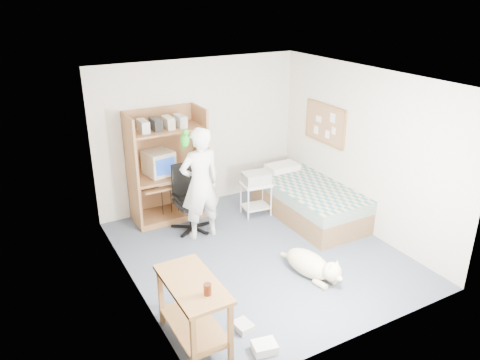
{
  "coord_description": "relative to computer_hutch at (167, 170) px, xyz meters",
  "views": [
    {
      "loc": [
        -3.07,
        -4.94,
        3.55
      ],
      "look_at": [
        -0.15,
        0.32,
        1.05
      ],
      "focal_mm": 35.0,
      "sensor_mm": 36.0,
      "label": 1
    }
  ],
  "objects": [
    {
      "name": "keyboard",
      "position": [
        -0.0,
        -0.16,
        -0.15
      ],
      "size": [
        0.47,
        0.21,
        0.03
      ],
      "primitive_type": "cube",
      "rotation": [
        0.0,
        0.0,
        -0.12
      ],
      "color": "beige",
      "rests_on": "computer_hutch"
    },
    {
      "name": "dog",
      "position": [
        0.99,
        -2.56,
        -0.65
      ],
      "size": [
        0.47,
        1.06,
        0.4
      ],
      "rotation": [
        0.0,
        0.0,
        0.19
      ],
      "color": "beige",
      "rests_on": "floor"
    },
    {
      "name": "floor_box_b",
      "position": [
        -0.31,
        -3.03,
        -0.78
      ],
      "size": [
        0.21,
        0.24,
        0.08
      ],
      "primitive_type": "cube",
      "rotation": [
        0.0,
        0.0,
        0.13
      ],
      "color": "#B6B6B1",
      "rests_on": "floor"
    },
    {
      "name": "ceiling",
      "position": [
        0.7,
        -1.74,
        1.68
      ],
      "size": [
        3.6,
        4.0,
        0.02
      ],
      "primitive_type": "cube",
      "color": "white",
      "rests_on": "wall_back"
    },
    {
      "name": "person",
      "position": [
        0.19,
        -0.87,
        0.04
      ],
      "size": [
        0.64,
        0.43,
        1.72
      ],
      "primitive_type": "imported",
      "rotation": [
        0.0,
        0.0,
        3.17
      ],
      "color": "white",
      "rests_on": "floor"
    },
    {
      "name": "wall_left",
      "position": [
        -1.1,
        -1.74,
        0.43
      ],
      "size": [
        0.02,
        4.0,
        2.5
      ],
      "primitive_type": "cube",
      "color": "beige",
      "rests_on": "floor"
    },
    {
      "name": "side_desk",
      "position": [
        -0.85,
        -2.94,
        -0.33
      ],
      "size": [
        0.5,
        1.0,
        0.75
      ],
      "color": "brown",
      "rests_on": "floor"
    },
    {
      "name": "floor",
      "position": [
        0.7,
        -1.74,
        -0.82
      ],
      "size": [
        4.0,
        4.0,
        0.0
      ],
      "primitive_type": "plane",
      "color": "#434C5A",
      "rests_on": "ground"
    },
    {
      "name": "wall_right",
      "position": [
        2.5,
        -1.74,
        0.43
      ],
      "size": [
        0.02,
        4.0,
        2.5
      ],
      "primitive_type": "cube",
      "color": "beige",
      "rests_on": "floor"
    },
    {
      "name": "corkboard",
      "position": [
        2.47,
        -0.84,
        0.63
      ],
      "size": [
        0.04,
        0.94,
        0.66
      ],
      "color": "olive",
      "rests_on": "wall_right"
    },
    {
      "name": "crt_monitor",
      "position": [
        -0.13,
        0.01,
        0.14
      ],
      "size": [
        0.47,
        0.49,
        0.38
      ],
      "rotation": [
        0.0,
        0.0,
        0.17
      ],
      "color": "beige",
      "rests_on": "computer_hutch"
    },
    {
      "name": "wall_back",
      "position": [
        0.7,
        0.26,
        0.43
      ],
      "size": [
        3.6,
        0.02,
        2.5
      ],
      "primitive_type": "cube",
      "color": "beige",
      "rests_on": "floor"
    },
    {
      "name": "pencil_cup",
      "position": [
        0.3,
        -0.09,
        -0.0
      ],
      "size": [
        0.08,
        0.08,
        0.12
      ],
      "primitive_type": "cylinder",
      "color": "gold",
      "rests_on": "computer_hutch"
    },
    {
      "name": "computer_hutch",
      "position": [
        0.0,
        0.0,
        0.0
      ],
      "size": [
        1.2,
        0.63,
        1.8
      ],
      "color": "brown",
      "rests_on": "floor"
    },
    {
      "name": "floor_box_a",
      "position": [
        -0.27,
        -3.44,
        -0.77
      ],
      "size": [
        0.29,
        0.25,
        0.1
      ],
      "primitive_type": "cube",
      "rotation": [
        0.0,
        0.0,
        -0.21
      ],
      "color": "white",
      "rests_on": "floor"
    },
    {
      "name": "bed",
      "position": [
        2.0,
        -1.12,
        -0.53
      ],
      "size": [
        1.02,
        2.02,
        0.66
      ],
      "color": "brown",
      "rests_on": "floor"
    },
    {
      "name": "drink_glass",
      "position": [
        -0.8,
        -3.2,
        -0.01
      ],
      "size": [
        0.08,
        0.08,
        0.12
      ],
      "primitive_type": "cylinder",
      "color": "#3E1709",
      "rests_on": "side_desk"
    },
    {
      "name": "office_chair",
      "position": [
        0.13,
        -0.56,
        -0.45
      ],
      "size": [
        0.58,
        0.58,
        1.04
      ],
      "rotation": [
        0.0,
        0.0,
        0.03
      ],
      "color": "black",
      "rests_on": "floor"
    },
    {
      "name": "parrot",
      "position": [
        -0.01,
        -0.85,
        0.75
      ],
      "size": [
        0.13,
        0.22,
        0.35
      ],
      "rotation": [
        0.0,
        0.0,
        0.03
      ],
      "color": "#127E17",
      "rests_on": "person"
    },
    {
      "name": "printer",
      "position": [
        1.28,
        -0.64,
        -0.17
      ],
      "size": [
        0.45,
        0.37,
        0.18
      ],
      "primitive_type": "cube",
      "rotation": [
        0.0,
        0.0,
        -0.11
      ],
      "color": "#ABACA7",
      "rests_on": "printer_cart"
    },
    {
      "name": "printer_cart",
      "position": [
        1.28,
        -0.64,
        -0.45
      ],
      "size": [
        0.51,
        0.42,
        0.56
      ],
      "rotation": [
        0.0,
        0.0,
        -0.11
      ],
      "color": "white",
      "rests_on": "floor"
    }
  ]
}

